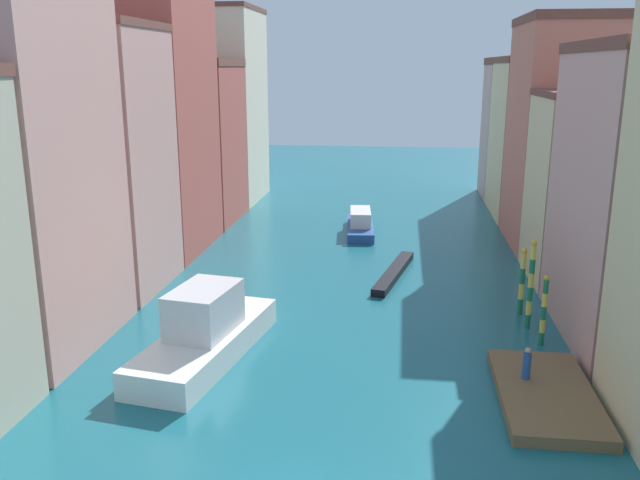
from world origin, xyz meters
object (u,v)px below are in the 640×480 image
Objects in this scene: waterfront_dock at (546,395)px; vaporetto_white at (205,333)px; person_on_dock at (527,364)px; motorboat_0 at (360,224)px; mooring_pole_0 at (544,310)px; mooring_pole_2 at (522,280)px; mooring_pole_1 at (531,284)px; gondola_black at (394,273)px.

vaporetto_white is (-15.79, 2.50, 0.99)m from waterfront_dock.
motorboat_0 is (-9.15, 27.76, -0.42)m from person_on_dock.
mooring_pole_0 is 0.34× the size of vaporetto_white.
mooring_pole_0 is 0.95× the size of mooring_pole_2.
mooring_pole_1 is 17.49m from vaporetto_white.
gondola_black is at bearing 111.05° from person_on_dock.
mooring_pole_1 reaches higher than person_on_dock.
mooring_pole_1 reaches higher than vaporetto_white.
gondola_black is at bearing 57.49° from vaporetto_white.
waterfront_dock is 0.86× the size of gondola_black.
mooring_pole_1 is at bearing -62.70° from motorboat_0.
mooring_pole_0 is 13.30m from gondola_black.
mooring_pole_0 is 0.76× the size of mooring_pole_1.
mooring_pole_1 is (-0.28, 2.33, 0.61)m from mooring_pole_0.
vaporetto_white is 1.36× the size of motorboat_0.
gondola_black is 1.14× the size of motorboat_0.
mooring_pole_1 is at bearing 85.43° from waterfront_dock.
mooring_pole_2 is at bearing -40.44° from gondola_black.
waterfront_dock is at bearing -93.25° from mooring_pole_2.
mooring_pole_1 is 11.43m from gondola_black.
mooring_pole_1 is 23.02m from motorboat_0.
person_on_dock is at bearing -5.99° from vaporetto_white.
gondola_black is at bearing 139.56° from mooring_pole_2.
motorboat_0 is (5.93, 26.18, -0.47)m from vaporetto_white.
vaporetto_white is 1.19× the size of gondola_black.
person_on_dock is 15.16m from vaporetto_white.
vaporetto_white is at bearing -168.34° from mooring_pole_0.
vaporetto_white reaches higher than person_on_dock.
mooring_pole_1 is at bearing -88.04° from mooring_pole_2.
person_on_dock is 29.24m from motorboat_0.
person_on_dock is at bearing -108.13° from mooring_pole_0.
vaporetto_white is (-16.38, -7.89, -0.79)m from mooring_pole_2.
person_on_dock is 0.16× the size of gondola_black.
vaporetto_white is at bearing -154.28° from mooring_pole_2.
gondola_black is (-7.71, 10.71, -1.68)m from mooring_pole_0.
mooring_pole_1 reaches higher than motorboat_0.
waterfront_dock is 8.62m from mooring_pole_1.
mooring_pole_1 is (0.66, 8.29, 2.29)m from waterfront_dock.
gondola_black is 12.42m from motorboat_0.
motorboat_0 is (-9.86, 28.68, 0.52)m from waterfront_dock.
mooring_pole_1 reaches higher than gondola_black.
motorboat_0 is (-3.10, 12.02, 0.52)m from gondola_black.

